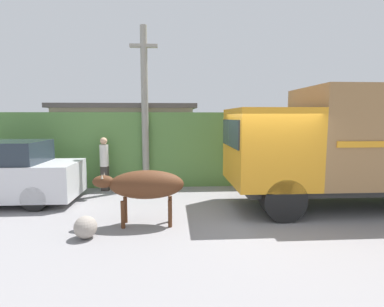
# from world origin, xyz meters

# --- Properties ---
(ground_plane) EXTENTS (60.00, 60.00, 0.00)m
(ground_plane) POSITION_xyz_m (0.00, 0.00, 0.00)
(ground_plane) COLOR gray
(hillside_embankment) EXTENTS (32.00, 5.99, 2.59)m
(hillside_embankment) POSITION_xyz_m (0.00, 6.29, 1.29)
(hillside_embankment) COLOR #568442
(hillside_embankment) RESTS_ON ground_plane
(building_backdrop) EXTENTS (5.16, 2.70, 2.90)m
(building_backdrop) POSITION_xyz_m (-3.79, 4.68, 1.47)
(building_backdrop) COLOR #C6B793
(building_backdrop) RESTS_ON ground_plane
(cargo_truck) EXTENTS (6.49, 2.41, 3.19)m
(cargo_truck) POSITION_xyz_m (2.81, 0.64, 1.77)
(cargo_truck) COLOR #2D2D2D
(cargo_truck) RESTS_ON ground_plane
(brown_cow) EXTENTS (2.02, 0.64, 1.25)m
(brown_cow) POSITION_xyz_m (-2.70, -0.39, 0.92)
(brown_cow) COLOR #512D19
(brown_cow) RESTS_ON ground_plane
(pedestrian_on_hill) EXTENTS (0.34, 0.34, 1.77)m
(pedestrian_on_hill) POSITION_xyz_m (-4.31, 2.91, 1.00)
(pedestrian_on_hill) COLOR #38332D
(pedestrian_on_hill) RESTS_ON ground_plane
(utility_pole) EXTENTS (0.90, 0.23, 5.36)m
(utility_pole) POSITION_xyz_m (-2.98, 3.13, 2.79)
(utility_pole) COLOR gray
(utility_pole) RESTS_ON ground_plane
(roadside_rock) EXTENTS (0.46, 0.46, 0.46)m
(roadside_rock) POSITION_xyz_m (-3.83, -1.07, 0.23)
(roadside_rock) COLOR gray
(roadside_rock) RESTS_ON ground_plane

